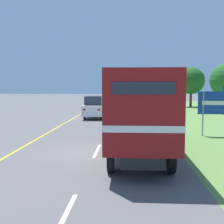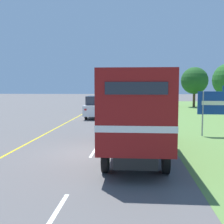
{
  "view_description": "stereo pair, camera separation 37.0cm",
  "coord_description": "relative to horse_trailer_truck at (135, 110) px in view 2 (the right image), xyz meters",
  "views": [
    {
      "loc": [
        1.43,
        -12.22,
        2.93
      ],
      "look_at": [
        0.3,
        6.95,
        1.2
      ],
      "focal_mm": 45.0,
      "sensor_mm": 36.0,
      "label": 1
    },
    {
      "loc": [
        1.8,
        -12.2,
        2.93
      ],
      "look_at": [
        0.3,
        6.95,
        1.2
      ],
      "focal_mm": 45.0,
      "sensor_mm": 36.0,
      "label": 2
    }
  ],
  "objects": [
    {
      "name": "lead_car_red_ahead",
      "position": [
        0.21,
        23.51,
        -0.94
      ],
      "size": [
        1.8,
        3.91,
        2.04
      ],
      "color": "black",
      "rests_on": "ground"
    },
    {
      "name": "lead_car_white",
      "position": [
        -3.61,
        14.13,
        -0.93
      ],
      "size": [
        1.8,
        4.49,
        2.07
      ],
      "color": "black",
      "rests_on": "ground"
    },
    {
      "name": "centre_dash_far",
      "position": [
        -1.86,
        20.48,
        -1.95
      ],
      "size": [
        0.12,
        2.6,
        0.01
      ],
      "primitive_type": "cube",
      "color": "white",
      "rests_on": "ground"
    },
    {
      "name": "edge_line_yellow",
      "position": [
        -5.56,
        14.42,
        -1.95
      ],
      "size": [
        0.12,
        62.72,
        0.01
      ],
      "primitive_type": "cube",
      "color": "yellow",
      "rests_on": "ground"
    },
    {
      "name": "centre_dash_farthest",
      "position": [
        -1.86,
        27.08,
        -1.95
      ],
      "size": [
        0.12,
        2.6,
        0.01
      ],
      "primitive_type": "cube",
      "color": "white",
      "rests_on": "ground"
    },
    {
      "name": "horse_trailer_truck",
      "position": [
        0.0,
        0.0,
        0.0
      ],
      "size": [
        2.41,
        8.44,
        3.48
      ],
      "color": "black",
      "rests_on": "ground"
    },
    {
      "name": "centre_dash_mid_a",
      "position": [
        -1.86,
        7.28,
        -1.95
      ],
      "size": [
        0.12,
        2.6,
        0.01
      ],
      "primitive_type": "cube",
      "color": "white",
      "rests_on": "ground"
    },
    {
      "name": "centre_dash_near",
      "position": [
        -1.86,
        0.68,
        -1.95
      ],
      "size": [
        0.12,
        2.6,
        0.01
      ],
      "primitive_type": "cube",
      "color": "white",
      "rests_on": "ground"
    },
    {
      "name": "centre_dash_nearest",
      "position": [
        -1.86,
        -5.92,
        -1.95
      ],
      "size": [
        0.12,
        2.6,
        0.01
      ],
      "primitive_type": "cube",
      "color": "white",
      "rests_on": "ground"
    },
    {
      "name": "highway_sign",
      "position": [
        4.78,
        5.01,
        -0.05
      ],
      "size": [
        2.08,
        0.09,
        3.0
      ],
      "color": "#9E9EA3",
      "rests_on": "ground"
    },
    {
      "name": "centre_dash_mid_b",
      "position": [
        -1.86,
        13.88,
        -1.95
      ],
      "size": [
        0.12,
        2.6,
        0.01
      ],
      "primitive_type": "cube",
      "color": "white",
      "rests_on": "ground"
    },
    {
      "name": "roadside_tree_far",
      "position": [
        8.62,
        29.48,
        1.85
      ],
      "size": [
        3.85,
        3.85,
        5.75
      ],
      "color": "#4C3823",
      "rests_on": "ground"
    },
    {
      "name": "ground_plane",
      "position": [
        -1.86,
        0.27,
        -1.96
      ],
      "size": [
        200.0,
        200.0,
        0.0
      ],
      "primitive_type": "plane",
      "color": "#5B5959"
    }
  ]
}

